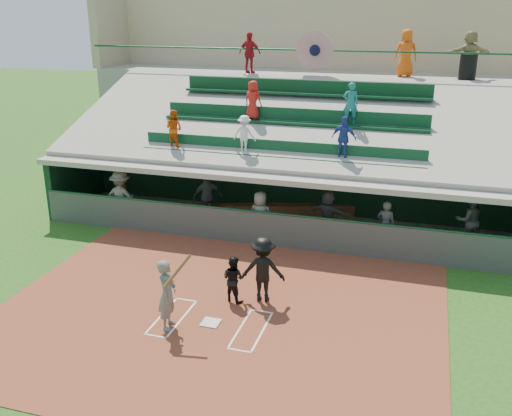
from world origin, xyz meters
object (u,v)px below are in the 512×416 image
(white_table, at_px, (121,203))
(water_cooler, at_px, (121,190))
(trash_bin, at_px, (468,67))
(catcher, at_px, (233,279))
(home_plate, at_px, (211,323))
(batter_at_plate, at_px, (167,294))

(white_table, xyz_separation_m, water_cooler, (0.06, -0.04, 0.51))
(trash_bin, bearing_deg, catcher, -117.01)
(home_plate, bearing_deg, white_table, 132.93)
(home_plate, xyz_separation_m, catcher, (0.15, 1.25, 0.60))
(catcher, height_order, white_table, catcher)
(home_plate, relative_size, catcher, 0.35)
(batter_at_plate, bearing_deg, water_cooler, 126.44)
(home_plate, relative_size, water_cooler, 1.16)
(home_plate, distance_m, white_table, 8.86)
(white_table, bearing_deg, trash_bin, 50.83)
(batter_at_plate, bearing_deg, trash_bin, 62.34)
(catcher, xyz_separation_m, white_table, (-6.19, 5.24, -0.27))
(white_table, relative_size, trash_bin, 0.79)
(catcher, bearing_deg, batter_at_plate, 76.16)
(batter_at_plate, relative_size, trash_bin, 2.07)
(batter_at_plate, bearing_deg, catcher, 58.22)
(batter_at_plate, xyz_separation_m, catcher, (1.04, 1.69, -0.26))
(catcher, xyz_separation_m, trash_bin, (5.70, 11.17, 4.43))
(home_plate, bearing_deg, batter_at_plate, -153.81)
(home_plate, bearing_deg, catcher, 82.93)
(catcher, bearing_deg, white_table, -22.31)
(trash_bin, bearing_deg, white_table, -153.46)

